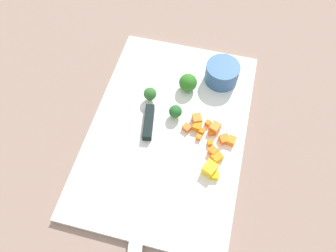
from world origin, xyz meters
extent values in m
plane|color=gray|center=(0.00, 0.00, 0.00)|extent=(4.00, 4.00, 0.00)
cube|color=white|center=(0.00, 0.00, 0.01)|extent=(0.45, 0.30, 0.01)
cylinder|color=#325C91|center=(0.15, -0.08, 0.03)|extent=(0.07, 0.07, 0.04)
cube|color=silver|center=(-0.17, 0.01, 0.01)|extent=(0.14, 0.05, 0.00)
cube|color=black|center=(0.00, 0.04, 0.02)|extent=(0.08, 0.03, 0.02)
cube|color=orange|center=(-0.03, -0.09, 0.02)|extent=(0.02, 0.02, 0.01)
cube|color=orange|center=(0.00, -0.11, 0.02)|extent=(0.02, 0.02, 0.01)
cube|color=orange|center=(0.02, -0.05, 0.02)|extent=(0.02, 0.02, 0.01)
cube|color=orange|center=(-0.01, -0.09, 0.02)|extent=(0.01, 0.01, 0.01)
cube|color=orange|center=(0.03, -0.07, 0.02)|extent=(0.01, 0.01, 0.01)
cube|color=orange|center=(0.01, -0.08, 0.02)|extent=(0.01, 0.01, 0.01)
cube|color=orange|center=(-0.01, -0.06, 0.02)|extent=(0.01, 0.01, 0.01)
cube|color=orange|center=(0.01, -0.04, 0.02)|extent=(0.02, 0.02, 0.01)
cube|color=orange|center=(-0.04, -0.10, 0.02)|extent=(0.02, 0.02, 0.01)
cube|color=orange|center=(0.01, -0.07, 0.02)|extent=(0.01, 0.01, 0.01)
cube|color=orange|center=(0.02, -0.09, 0.02)|extent=(0.02, 0.02, 0.02)
cube|color=orange|center=(0.03, -0.05, 0.02)|extent=(0.02, 0.02, 0.02)
cube|color=orange|center=(0.00, -0.13, 0.02)|extent=(0.02, 0.02, 0.01)
cube|color=yellow|center=(-0.08, -0.11, 0.02)|extent=(0.01, 0.02, 0.01)
cube|color=yellow|center=(-0.07, -0.10, 0.02)|extent=(0.03, 0.03, 0.02)
cylinder|color=#97B25C|center=(0.03, -0.01, 0.02)|extent=(0.01, 0.01, 0.01)
sphere|color=#25652B|center=(0.03, -0.01, 0.03)|extent=(0.03, 0.03, 0.03)
cylinder|color=#80B26B|center=(0.11, -0.02, 0.02)|extent=(0.01, 0.01, 0.01)
sphere|color=#2E7624|center=(0.11, -0.02, 0.03)|extent=(0.04, 0.04, 0.04)
cylinder|color=#84B463|center=(0.06, 0.05, 0.02)|extent=(0.01, 0.01, 0.01)
sphere|color=#2F6B2D|center=(0.06, 0.05, 0.03)|extent=(0.03, 0.03, 0.03)
camera|label=1|loc=(-0.31, -0.08, 0.58)|focal=35.30mm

